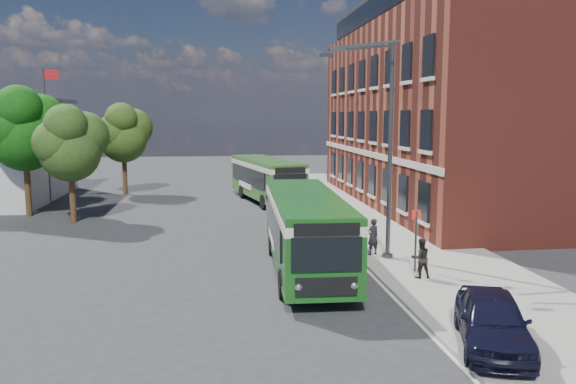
{
  "coord_description": "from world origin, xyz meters",
  "views": [
    {
      "loc": [
        -1.9,
        -24.31,
        6.09
      ],
      "look_at": [
        1.72,
        3.79,
        2.2
      ],
      "focal_mm": 35.0,
      "sensor_mm": 36.0,
      "label": 1
    }
  ],
  "objects": [
    {
      "name": "bus_rear",
      "position": [
        1.6,
        14.85,
        1.83
      ],
      "size": [
        4.61,
        10.44,
        3.02
      ],
      "color": "#315F21",
      "rests_on": "ground"
    },
    {
      "name": "tree_right",
      "position": [
        -8.88,
        20.14,
        4.76
      ],
      "size": [
        4.16,
        3.95,
        7.02
      ],
      "color": "#3C2815",
      "rests_on": "ground"
    },
    {
      "name": "parked_car",
      "position": [
        5.09,
        -11.26,
        0.86
      ],
      "size": [
        2.92,
        4.49,
        1.42
      ],
      "primitive_type": "imported",
      "rotation": [
        0.0,
        0.0,
        -0.32
      ],
      "color": "black",
      "rests_on": "pavement"
    },
    {
      "name": "pavement",
      "position": [
        7.0,
        8.0,
        0.07
      ],
      "size": [
        6.0,
        48.0,
        0.15
      ],
      "primitive_type": "cube",
      "color": "gray",
      "rests_on": "ground"
    },
    {
      "name": "bus_stop_sign",
      "position": [
        5.6,
        -4.2,
        1.51
      ],
      "size": [
        0.35,
        0.08,
        2.52
      ],
      "color": "#35383A",
      "rests_on": "ground"
    },
    {
      "name": "pedestrian_a",
      "position": [
        4.7,
        -1.5,
        0.94
      ],
      "size": [
        0.68,
        0.58,
        1.57
      ],
      "primitive_type": "imported",
      "rotation": [
        0.0,
        0.0,
        3.56
      ],
      "color": "black",
      "rests_on": "pavement"
    },
    {
      "name": "tree_mid",
      "position": [
        -13.19,
        11.06,
        5.32
      ],
      "size": [
        4.64,
        4.42,
        7.84
      ],
      "color": "#3C2815",
      "rests_on": "ground"
    },
    {
      "name": "bus_front",
      "position": [
        1.55,
        -2.9,
        1.83
      ],
      "size": [
        2.99,
        10.8,
        3.02
      ],
      "color": "#164D17",
      "rests_on": "ground"
    },
    {
      "name": "flagpole",
      "position": [
        -12.45,
        13.0,
        4.94
      ],
      "size": [
        0.95,
        0.1,
        9.0
      ],
      "color": "#35383A",
      "rests_on": "ground"
    },
    {
      "name": "street_lamp",
      "position": [
        4.84,
        -2.0,
        4.79
      ],
      "size": [
        2.96,
        2.38,
        9.0
      ],
      "color": "#35383A",
      "rests_on": "ground"
    },
    {
      "name": "kerb_line",
      "position": [
        3.95,
        8.0,
        0.01
      ],
      "size": [
        0.12,
        48.0,
        0.01
      ],
      "primitive_type": "cube",
      "color": "beige",
      "rests_on": "ground"
    },
    {
      "name": "ground",
      "position": [
        0.0,
        0.0,
        0.0
      ],
      "size": [
        120.0,
        120.0,
        0.0
      ],
      "primitive_type": "plane",
      "color": "#2A2A2D",
      "rests_on": "ground"
    },
    {
      "name": "pedestrian_b",
      "position": [
        5.49,
        -5.06,
        0.89
      ],
      "size": [
        0.74,
        0.58,
        1.49
      ],
      "primitive_type": "imported",
      "rotation": [
        0.0,
        0.0,
        3.16
      ],
      "color": "black",
      "rests_on": "pavement"
    },
    {
      "name": "brick_office",
      "position": [
        14.0,
        12.0,
        6.97
      ],
      "size": [
        12.1,
        26.0,
        14.2
      ],
      "color": "maroon",
      "rests_on": "ground"
    },
    {
      "name": "tree_left",
      "position": [
        -10.0,
        8.6,
        4.55
      ],
      "size": [
        3.97,
        3.78,
        6.71
      ],
      "color": "#3C2815",
      "rests_on": "ground"
    }
  ]
}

